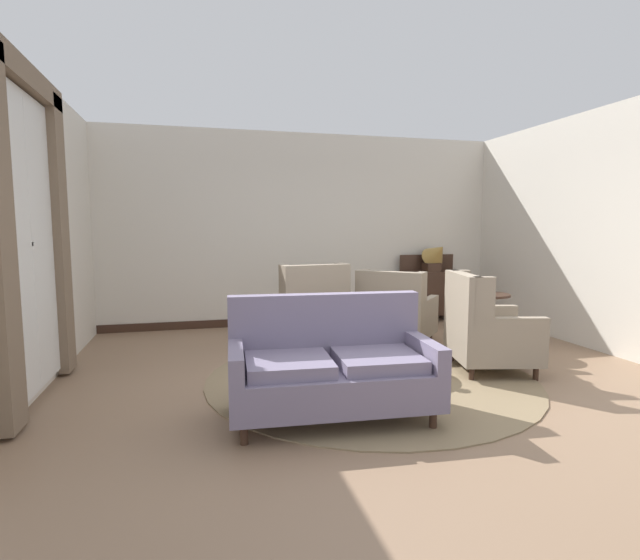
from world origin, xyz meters
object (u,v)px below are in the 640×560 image
(armchair_beside_settee, at_px, (395,314))
(armchair_far_left, at_px, (484,330))
(settee, at_px, (331,368))
(porcelain_vase, at_px, (373,312))
(side_table, at_px, (487,316))
(sideboard, at_px, (430,292))
(armchair_near_window, at_px, (309,314))
(coffee_table, at_px, (368,335))
(gramophone, at_px, (437,255))

(armchair_beside_settee, xyz_separation_m, armchair_far_left, (0.49, -1.23, 0.02))
(settee, xyz_separation_m, armchair_far_left, (1.91, 0.80, 0.04))
(porcelain_vase, bearing_deg, side_table, 17.09)
(sideboard, bearing_deg, armchair_near_window, -149.62)
(armchair_far_left, height_order, sideboard, sideboard)
(armchair_far_left, height_order, side_table, armchair_far_left)
(porcelain_vase, height_order, side_table, porcelain_vase)
(settee, xyz_separation_m, sideboard, (2.68, 3.53, 0.07))
(armchair_beside_settee, relative_size, armchair_near_window, 1.10)
(coffee_table, xyz_separation_m, porcelain_vase, (0.03, -0.05, 0.25))
(armchair_beside_settee, distance_m, gramophone, 2.04)
(settee, xyz_separation_m, gramophone, (2.73, 3.43, 0.68))
(side_table, bearing_deg, armchair_far_left, -125.05)
(armchair_near_window, bearing_deg, porcelain_vase, 102.01)
(porcelain_vase, xyz_separation_m, sideboard, (1.94, 2.50, -0.17))
(coffee_table, xyz_separation_m, settee, (-0.71, -1.08, 0.01))
(gramophone, bearing_deg, porcelain_vase, -129.64)
(coffee_table, height_order, armchair_far_left, armchair_far_left)
(armchair_far_left, bearing_deg, side_table, -21.76)
(settee, relative_size, sideboard, 1.55)
(armchair_beside_settee, height_order, armchair_near_window, armchair_near_window)
(settee, bearing_deg, gramophone, 55.23)
(porcelain_vase, xyz_separation_m, gramophone, (1.99, 2.41, 0.44))
(armchair_beside_settee, bearing_deg, gramophone, -90.41)
(settee, xyz_separation_m, side_table, (2.44, 1.55, 0.03))
(side_table, bearing_deg, armchair_beside_settee, 154.75)
(armchair_far_left, bearing_deg, armchair_beside_settee, 34.93)
(armchair_beside_settee, relative_size, side_table, 1.67)
(coffee_table, xyz_separation_m, armchair_beside_settee, (0.71, 0.95, 0.03))
(side_table, bearing_deg, gramophone, 81.02)
(armchair_near_window, distance_m, sideboard, 2.74)
(gramophone, bearing_deg, armchair_far_left, -107.35)
(side_table, relative_size, sideboard, 0.66)
(porcelain_vase, xyz_separation_m, settee, (-0.74, -1.03, -0.24))
(porcelain_vase, distance_m, armchair_beside_settee, 1.23)
(coffee_table, relative_size, armchair_near_window, 0.80)
(porcelain_vase, height_order, sideboard, sideboard)
(coffee_table, relative_size, sideboard, 0.80)
(armchair_near_window, relative_size, gramophone, 1.91)
(armchair_beside_settee, bearing_deg, porcelain_vase, 98.06)
(armchair_beside_settee, bearing_deg, sideboard, -87.40)
(coffee_table, bearing_deg, armchair_beside_settee, 52.93)
(settee, relative_size, armchair_beside_settee, 1.40)
(porcelain_vase, distance_m, side_table, 1.79)
(armchair_near_window, bearing_deg, sideboard, -158.12)
(armchair_far_left, bearing_deg, porcelain_vase, 92.31)
(armchair_beside_settee, relative_size, gramophone, 2.09)
(armchair_beside_settee, relative_size, armchair_far_left, 1.14)
(settee, relative_size, armchair_far_left, 1.59)
(armchair_beside_settee, distance_m, armchair_near_window, 1.11)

